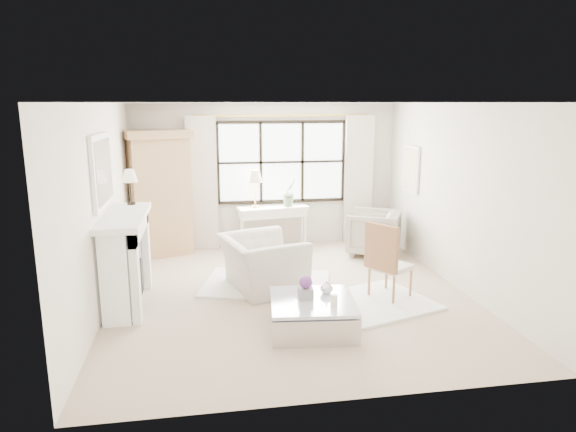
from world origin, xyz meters
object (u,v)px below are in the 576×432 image
Objects in this scene: club_armchair at (262,263)px; coffee_table at (312,315)px; console_table at (273,227)px; armoire at (160,192)px.

club_armchair is 1.57m from coffee_table.
console_table is 1.23× the size of coffee_table.
coffee_table is (-0.02, -3.66, -0.22)m from console_table.
armoire is at bearing 125.42° from coffee_table.
armoire is 1.65× the size of console_table.
club_armchair is 1.10× the size of coffee_table.
armoire reaches higher than console_table.
club_armchair is (1.59, -2.10, -0.75)m from armoire.
armoire is at bearing 21.87° from club_armchair.
console_table is 3.66m from coffee_table.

